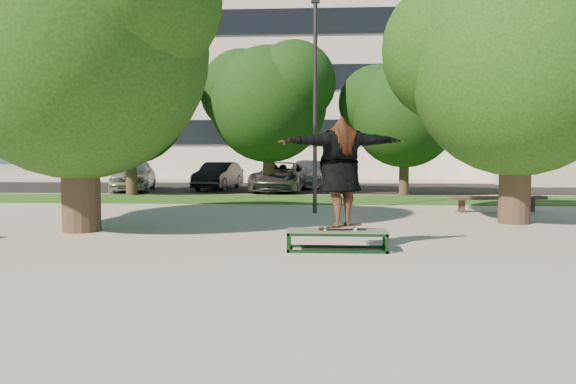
# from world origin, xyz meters

# --- Properties ---
(ground) EXTENTS (120.00, 120.00, 0.00)m
(ground) POSITION_xyz_m (0.00, 0.00, 0.00)
(ground) COLOR gray
(ground) RESTS_ON ground
(grass_strip) EXTENTS (30.00, 4.00, 0.02)m
(grass_strip) POSITION_xyz_m (1.00, 9.50, 0.01)
(grass_strip) COLOR #234714
(grass_strip) RESTS_ON ground
(asphalt_strip) EXTENTS (40.00, 8.00, 0.01)m
(asphalt_strip) POSITION_xyz_m (0.00, 16.00, 0.01)
(asphalt_strip) COLOR black
(asphalt_strip) RESTS_ON ground
(tree_left) EXTENTS (6.96, 5.95, 7.12)m
(tree_left) POSITION_xyz_m (-4.29, 1.09, 4.42)
(tree_left) COLOR #38281E
(tree_left) RESTS_ON ground
(tree_right) EXTENTS (6.24, 5.33, 6.51)m
(tree_right) POSITION_xyz_m (5.92, 3.08, 4.09)
(tree_right) COLOR #38281E
(tree_right) RESTS_ON ground
(bg_tree_left) EXTENTS (5.28, 4.51, 5.77)m
(bg_tree_left) POSITION_xyz_m (-6.57, 11.07, 3.73)
(bg_tree_left) COLOR #38281E
(bg_tree_left) RESTS_ON ground
(bg_tree_mid) EXTENTS (5.76, 4.92, 6.24)m
(bg_tree_mid) POSITION_xyz_m (-1.08, 12.08, 4.02)
(bg_tree_mid) COLOR #38281E
(bg_tree_mid) RESTS_ON ground
(bg_tree_right) EXTENTS (5.04, 4.31, 5.43)m
(bg_tree_right) POSITION_xyz_m (4.43, 11.57, 3.49)
(bg_tree_right) COLOR #38281E
(bg_tree_right) RESTS_ON ground
(lamppost) EXTENTS (0.25, 0.15, 6.11)m
(lamppost) POSITION_xyz_m (1.00, 5.00, 3.15)
(lamppost) COLOR #2D2D30
(lamppost) RESTS_ON ground
(office_building) EXTENTS (30.00, 14.12, 16.00)m
(office_building) POSITION_xyz_m (-2.00, 31.98, 8.00)
(office_building) COLOR beige
(office_building) RESTS_ON ground
(grind_box) EXTENTS (1.80, 0.60, 0.38)m
(grind_box) POSITION_xyz_m (1.48, -1.13, 0.19)
(grind_box) COLOR #113417
(grind_box) RESTS_ON ground
(skater_rig) EXTENTS (2.49, 1.51, 2.04)m
(skater_rig) POSITION_xyz_m (1.53, -1.13, 1.44)
(skater_rig) COLOR white
(skater_rig) RESTS_ON grind_box
(bench) EXTENTS (3.02, 0.98, 0.46)m
(bench) POSITION_xyz_m (6.38, 5.59, 0.38)
(bench) COLOR #453629
(bench) RESTS_ON ground
(car_silver_a) EXTENTS (2.44, 4.45, 1.44)m
(car_silver_a) POSITION_xyz_m (-7.26, 13.50, 0.72)
(car_silver_a) COLOR silver
(car_silver_a) RESTS_ON asphalt_strip
(car_dark) EXTENTS (1.88, 4.02, 1.27)m
(car_dark) POSITION_xyz_m (-3.63, 14.70, 0.64)
(car_dark) COLOR black
(car_dark) RESTS_ON asphalt_strip
(car_grey) EXTENTS (2.74, 4.93, 1.30)m
(car_grey) POSITION_xyz_m (-0.60, 13.50, 0.65)
(car_grey) COLOR #5C5D61
(car_grey) RESTS_ON asphalt_strip
(car_silver_b) EXTENTS (2.68, 4.88, 1.34)m
(car_silver_b) POSITION_xyz_m (0.50, 16.29, 0.67)
(car_silver_b) COLOR #A5A6AA
(car_silver_b) RESTS_ON asphalt_strip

